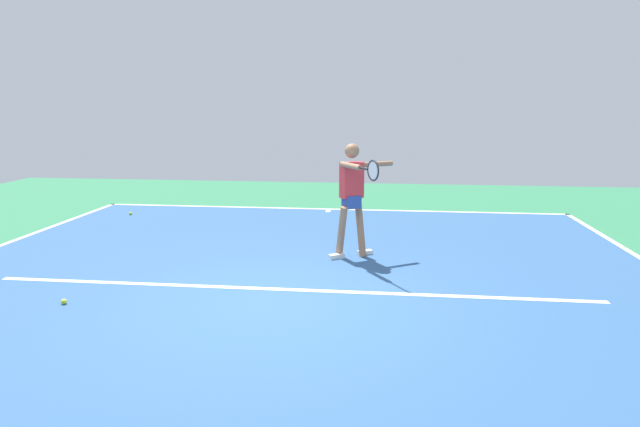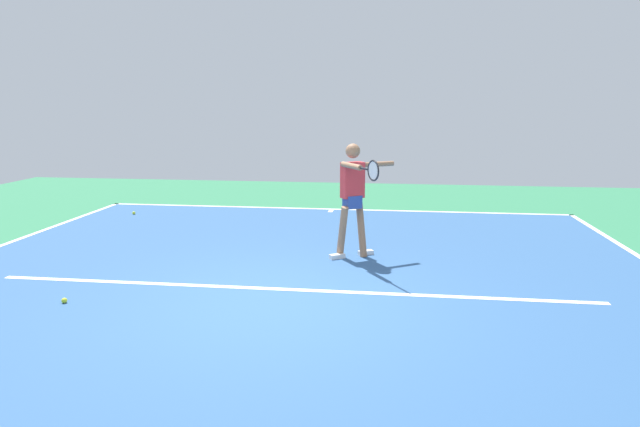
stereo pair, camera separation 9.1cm
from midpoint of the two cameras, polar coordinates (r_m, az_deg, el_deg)
The scene contains 8 objects.
ground_plane at distance 6.60m, azimuth -3.99°, elevation -9.46°, with size 20.51×20.51×0.00m, color #2D754C.
court_surface at distance 6.59m, azimuth -3.99°, elevation -9.45°, with size 10.54×12.10×0.00m, color #2D5484.
court_line_baseline_near at distance 12.32m, azimuth 1.47°, elevation 0.47°, with size 10.54×0.10×0.01m, color white.
court_line_service at distance 7.06m, azimuth -3.18°, elevation -8.00°, with size 7.91×0.10×0.01m, color white.
court_line_centre_mark at distance 12.13m, azimuth 1.38°, elevation 0.29°, with size 0.10×0.30×0.01m, color white.
tennis_player at distance 8.28m, azimuth 3.91°, elevation 2.23°, with size 0.97×1.40×1.78m.
tennis_ball_near_player at distance 7.25m, azimuth -25.07°, elevation -8.32°, with size 0.07×0.07×0.07m, color #CCE033.
tennis_ball_by_sideline at distance 12.40m, azimuth -18.87°, elevation 0.06°, with size 0.07×0.07×0.07m, color #CCE033.
Camera 2 is at (-1.28, 6.03, 2.35)m, focal length 30.29 mm.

